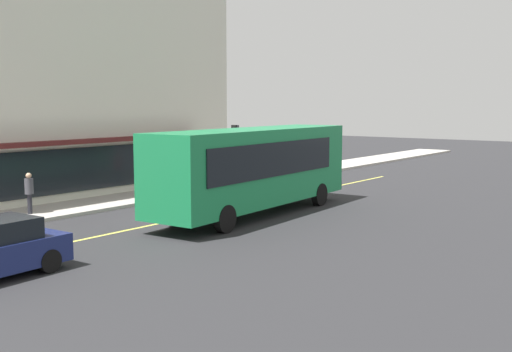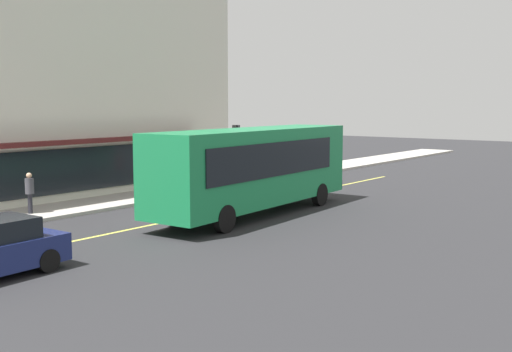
{
  "view_description": "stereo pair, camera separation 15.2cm",
  "coord_description": "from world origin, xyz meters",
  "px_view_note": "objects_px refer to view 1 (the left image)",
  "views": [
    {
      "loc": [
        -17.32,
        -16.87,
        4.51
      ],
      "look_at": [
        2.51,
        -1.84,
        1.6
      ],
      "focal_mm": 43.63,
      "sensor_mm": 36.0,
      "label": 1
    },
    {
      "loc": [
        -17.23,
        -16.99,
        4.51
      ],
      "look_at": [
        2.51,
        -1.84,
        1.6
      ],
      "focal_mm": 43.63,
      "sensor_mm": 36.0,
      "label": 2
    }
  ],
  "objects_px": {
    "pedestrian_mid_block": "(180,172)",
    "pedestrian_at_corner": "(29,189)",
    "bus": "(255,166)",
    "traffic_light": "(236,140)"
  },
  "relations": [
    {
      "from": "bus",
      "to": "pedestrian_at_corner",
      "type": "xyz_separation_m",
      "value": [
        -5.89,
        6.74,
        -0.86
      ]
    },
    {
      "from": "bus",
      "to": "traffic_light",
      "type": "distance_m",
      "value": 8.85
    },
    {
      "from": "traffic_light",
      "to": "pedestrian_mid_block",
      "type": "bearing_deg",
      "value": -179.8
    },
    {
      "from": "pedestrian_at_corner",
      "to": "pedestrian_mid_block",
      "type": "bearing_deg",
      "value": -4.51
    },
    {
      "from": "traffic_light",
      "to": "pedestrian_mid_block",
      "type": "distance_m",
      "value": 4.55
    },
    {
      "from": "bus",
      "to": "traffic_light",
      "type": "relative_size",
      "value": 3.52
    },
    {
      "from": "traffic_light",
      "to": "pedestrian_at_corner",
      "type": "relative_size",
      "value": 1.95
    },
    {
      "from": "pedestrian_mid_block",
      "to": "pedestrian_at_corner",
      "type": "relative_size",
      "value": 1.05
    },
    {
      "from": "bus",
      "to": "pedestrian_at_corner",
      "type": "bearing_deg",
      "value": 131.17
    },
    {
      "from": "pedestrian_mid_block",
      "to": "pedestrian_at_corner",
      "type": "xyz_separation_m",
      "value": [
        -7.9,
        0.62,
        -0.06
      ]
    }
  ]
}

